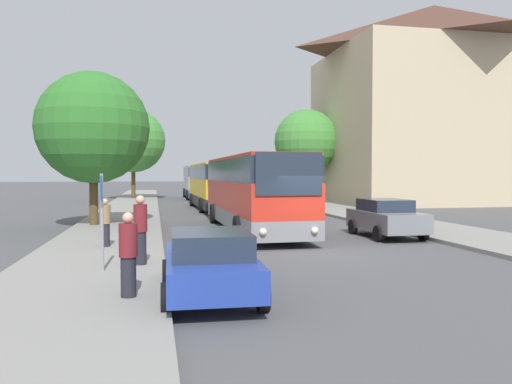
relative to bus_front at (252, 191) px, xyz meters
name	(u,v)px	position (x,y,z in m)	size (l,w,h in m)	color
ground_plane	(318,251)	(0.96, -6.36, -1.77)	(300.00, 300.00, 0.00)	#4C4C4F
sidewalk_left	(97,256)	(-6.04, -6.36, -1.70)	(4.00, 120.00, 0.15)	gray
sidewalk_right	(504,243)	(7.96, -6.36, -1.70)	(4.00, 120.00, 0.15)	gray
building_right_background	(433,104)	(20.20, 18.83, 7.01)	(18.23, 14.42, 17.57)	#C6B28E
bus_front	(252,191)	(0.00, 0.00, 0.00)	(2.96, 12.19, 3.31)	gray
bus_middle	(214,185)	(-0.10, 13.96, -0.02)	(2.97, 11.66, 3.27)	#2D2D2D
bus_rear	(198,181)	(0.09, 29.30, 0.01)	(2.84, 10.28, 3.35)	#2D519E
parked_car_left_curb	(210,263)	(-3.20, -11.85, -1.04)	(2.05, 3.99, 1.41)	#233D9E
parked_car_right_near	(386,217)	(4.87, -3.36, -0.97)	(2.05, 4.00, 1.53)	slate
parked_car_right_far	(280,199)	(4.76, 13.53, -1.05)	(2.01, 4.34, 1.36)	black
bus_stop_sign	(102,210)	(-5.60, -9.15, -0.12)	(0.08, 0.45, 2.42)	gray
pedestrian_waiting_near	(141,229)	(-4.69, -8.45, -0.68)	(0.36, 0.36, 1.85)	#23232D
pedestrian_waiting_far	(128,254)	(-4.83, -11.99, -0.79)	(0.36, 0.36, 1.67)	#23232D
pedestrian_walking_back	(105,223)	(-5.93, -4.85, -0.82)	(0.36, 0.36, 1.60)	#23232D
tree_left_near	(133,141)	(-6.35, 28.69, 4.06)	(6.29, 6.29, 8.83)	#513D23
tree_left_far	(93,128)	(-7.13, 2.57, 2.95)	(5.24, 5.24, 7.20)	#513D23
tree_right_near	(306,142)	(9.13, 21.15, 3.69)	(5.76, 5.76, 8.20)	brown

